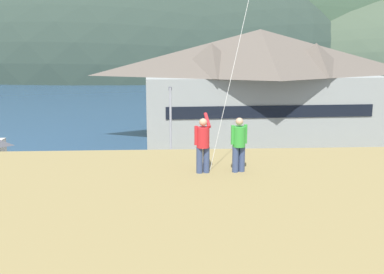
{
  "coord_description": "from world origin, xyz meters",
  "views": [
    {
      "loc": [
        -2.1,
        -22.59,
        9.91
      ],
      "look_at": [
        -0.47,
        9.0,
        3.19
      ],
      "focal_mm": 43.01,
      "sensor_mm": 36.0,
      "label": 1
    }
  ],
  "objects_px": {
    "wharf_dock": "(192,118)",
    "person_companion": "(239,143)",
    "parked_car_lone_by_shed": "(269,180)",
    "parking_light_pole": "(171,124)",
    "parked_car_mid_row_center": "(114,179)",
    "moored_boat_outer_mooring": "(217,112)",
    "person_kite_flyer": "(203,143)",
    "parked_car_front_row_red": "(202,213)",
    "harbor_lodge": "(259,82)",
    "moored_boat_wharfside": "(163,118)",
    "parked_car_corner_spot": "(382,202)"
  },
  "relations": [
    {
      "from": "person_companion",
      "to": "harbor_lodge",
      "type": "bearing_deg",
      "value": 77.68
    },
    {
      "from": "parked_car_lone_by_shed",
      "to": "parked_car_mid_row_center",
      "type": "relative_size",
      "value": 0.99
    },
    {
      "from": "moored_boat_outer_mooring",
      "to": "parked_car_mid_row_center",
      "type": "relative_size",
      "value": 1.39
    },
    {
      "from": "harbor_lodge",
      "to": "parked_car_corner_spot",
      "type": "bearing_deg",
      "value": -82.15
    },
    {
      "from": "wharf_dock",
      "to": "parked_car_mid_row_center",
      "type": "xyz_separation_m",
      "value": [
        -6.57,
        -27.65,
        0.71
      ]
    },
    {
      "from": "parked_car_corner_spot",
      "to": "moored_boat_wharfside",
      "type": "bearing_deg",
      "value": 112.49
    },
    {
      "from": "parking_light_pole",
      "to": "parked_car_front_row_red",
      "type": "bearing_deg",
      "value": -81.65
    },
    {
      "from": "wharf_dock",
      "to": "moored_boat_wharfside",
      "type": "bearing_deg",
      "value": -145.96
    },
    {
      "from": "parked_car_corner_spot",
      "to": "parking_light_pole",
      "type": "bearing_deg",
      "value": 141.15
    },
    {
      "from": "harbor_lodge",
      "to": "parking_light_pole",
      "type": "bearing_deg",
      "value": -126.93
    },
    {
      "from": "parked_car_mid_row_center",
      "to": "parked_car_lone_by_shed",
      "type": "bearing_deg",
      "value": -4.9
    },
    {
      "from": "parked_car_mid_row_center",
      "to": "person_companion",
      "type": "height_order",
      "value": "person_companion"
    },
    {
      "from": "moored_boat_wharfside",
      "to": "person_companion",
      "type": "xyz_separation_m",
      "value": [
        2.86,
        -40.0,
        6.01
      ]
    },
    {
      "from": "moored_boat_outer_mooring",
      "to": "person_kite_flyer",
      "type": "height_order",
      "value": "person_kite_flyer"
    },
    {
      "from": "parked_car_front_row_red",
      "to": "parking_light_pole",
      "type": "height_order",
      "value": "parking_light_pole"
    },
    {
      "from": "moored_boat_wharfside",
      "to": "moored_boat_outer_mooring",
      "type": "xyz_separation_m",
      "value": [
        6.88,
        4.39,
        -0.0
      ]
    },
    {
      "from": "person_kite_flyer",
      "to": "parked_car_front_row_red",
      "type": "bearing_deg",
      "value": 85.78
    },
    {
      "from": "wharf_dock",
      "to": "parked_car_mid_row_center",
      "type": "relative_size",
      "value": 2.64
    },
    {
      "from": "wharf_dock",
      "to": "parked_car_lone_by_shed",
      "type": "bearing_deg",
      "value": -83.17
    },
    {
      "from": "harbor_lodge",
      "to": "parked_car_lone_by_shed",
      "type": "bearing_deg",
      "value": -98.6
    },
    {
      "from": "parked_car_mid_row_center",
      "to": "moored_boat_outer_mooring",
      "type": "bearing_deg",
      "value": 71.64
    },
    {
      "from": "harbor_lodge",
      "to": "parked_car_mid_row_center",
      "type": "relative_size",
      "value": 5.59
    },
    {
      "from": "parked_car_lone_by_shed",
      "to": "parking_light_pole",
      "type": "relative_size",
      "value": 0.66
    },
    {
      "from": "moored_boat_outer_mooring",
      "to": "parked_car_lone_by_shed",
      "type": "relative_size",
      "value": 1.4
    },
    {
      "from": "parked_car_lone_by_shed",
      "to": "parking_light_pole",
      "type": "bearing_deg",
      "value": 140.1
    },
    {
      "from": "harbor_lodge",
      "to": "moored_boat_outer_mooring",
      "type": "height_order",
      "value": "harbor_lodge"
    },
    {
      "from": "moored_boat_wharfside",
      "to": "parking_light_pole",
      "type": "relative_size",
      "value": 1.25
    },
    {
      "from": "moored_boat_outer_mooring",
      "to": "parked_car_lone_by_shed",
      "type": "distance_m",
      "value": 30.44
    },
    {
      "from": "wharf_dock",
      "to": "person_kite_flyer",
      "type": "xyz_separation_m",
      "value": [
        -1.91,
        -42.5,
        6.39
      ]
    },
    {
      "from": "person_companion",
      "to": "parking_light_pole",
      "type": "bearing_deg",
      "value": 96.13
    },
    {
      "from": "parked_car_mid_row_center",
      "to": "parking_light_pole",
      "type": "xyz_separation_m",
      "value": [
        3.74,
        4.37,
        2.77
      ]
    },
    {
      "from": "moored_boat_wharfside",
      "to": "parked_car_front_row_red",
      "type": "height_order",
      "value": "moored_boat_wharfside"
    },
    {
      "from": "parked_car_corner_spot",
      "to": "parking_light_pole",
      "type": "relative_size",
      "value": 0.68
    },
    {
      "from": "harbor_lodge",
      "to": "person_companion",
      "type": "distance_m",
      "value": 31.63
    },
    {
      "from": "moored_boat_wharfside",
      "to": "parked_car_corner_spot",
      "type": "height_order",
      "value": "moored_boat_wharfside"
    },
    {
      "from": "moored_boat_wharfside",
      "to": "person_companion",
      "type": "relative_size",
      "value": 4.62
    },
    {
      "from": "harbor_lodge",
      "to": "parking_light_pole",
      "type": "relative_size",
      "value": 3.73
    },
    {
      "from": "wharf_dock",
      "to": "parked_car_mid_row_center",
      "type": "bearing_deg",
      "value": -103.37
    },
    {
      "from": "wharf_dock",
      "to": "person_companion",
      "type": "xyz_separation_m",
      "value": [
        -0.77,
        -42.45,
        6.38
      ]
    },
    {
      "from": "moored_boat_wharfside",
      "to": "parking_light_pole",
      "type": "bearing_deg",
      "value": -87.79
    },
    {
      "from": "moored_boat_outer_mooring",
      "to": "parked_car_mid_row_center",
      "type": "height_order",
      "value": "moored_boat_outer_mooring"
    },
    {
      "from": "wharf_dock",
      "to": "parked_car_corner_spot",
      "type": "xyz_separation_m",
      "value": [
        8.89,
        -32.73,
        0.71
      ]
    },
    {
      "from": "harbor_lodge",
      "to": "parked_car_corner_spot",
      "type": "relative_size",
      "value": 5.5
    },
    {
      "from": "moored_boat_outer_mooring",
      "to": "parked_car_front_row_red",
      "type": "height_order",
      "value": "moored_boat_outer_mooring"
    },
    {
      "from": "parked_car_front_row_red",
      "to": "person_companion",
      "type": "relative_size",
      "value": 2.5
    },
    {
      "from": "parked_car_front_row_red",
      "to": "person_kite_flyer",
      "type": "bearing_deg",
      "value": -94.22
    },
    {
      "from": "parked_car_lone_by_shed",
      "to": "parked_car_mid_row_center",
      "type": "bearing_deg",
      "value": 175.1
    },
    {
      "from": "moored_boat_wharfside",
      "to": "person_kite_flyer",
      "type": "bearing_deg",
      "value": -87.54
    },
    {
      "from": "harbor_lodge",
      "to": "parked_car_front_row_red",
      "type": "xyz_separation_m",
      "value": [
        -7.25,
        -22.32,
        -4.73
      ]
    },
    {
      "from": "parked_car_front_row_red",
      "to": "parked_car_corner_spot",
      "type": "bearing_deg",
      "value": 6.5
    }
  ]
}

